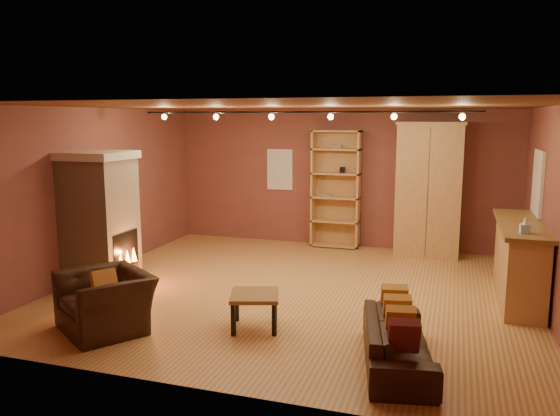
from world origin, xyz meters
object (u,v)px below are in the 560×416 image
(bookcase, at_px, (336,188))
(coffee_table, at_px, (255,299))
(armoire, at_px, (429,189))
(fireplace, at_px, (100,219))
(loveseat, at_px, (398,333))
(armchair, at_px, (105,292))
(bar_counter, at_px, (519,260))

(bookcase, relative_size, coffee_table, 3.18)
(armoire, xyz_separation_m, coffee_table, (-1.86, -4.52, -0.90))
(coffee_table, bearing_deg, fireplace, 161.34)
(coffee_table, bearing_deg, armoire, 67.65)
(loveseat, distance_m, coffee_table, 1.89)
(armchair, height_order, coffee_table, armchair)
(bar_counter, distance_m, coffee_table, 3.98)
(armoire, relative_size, bar_counter, 1.07)
(fireplace, bearing_deg, bar_counter, 11.33)
(bar_counter, bearing_deg, coffee_table, -145.50)
(bookcase, relative_size, armchair, 1.80)
(bookcase, distance_m, coffee_table, 4.80)
(bookcase, height_order, coffee_table, bookcase)
(bar_counter, distance_m, loveseat, 3.12)
(armoire, distance_m, bar_counter, 2.77)
(coffee_table, bearing_deg, bar_counter, 34.50)
(bookcase, height_order, loveseat, bookcase)
(fireplace, distance_m, bookcase, 4.78)
(coffee_table, bearing_deg, loveseat, -15.39)
(loveseat, relative_size, armchair, 1.34)
(bookcase, bearing_deg, fireplace, -128.78)
(loveseat, bearing_deg, armoire, -11.46)
(bar_counter, height_order, coffee_table, bar_counter)
(armoire, xyz_separation_m, loveseat, (-0.04, -5.03, -0.93))
(loveseat, xyz_separation_m, coffee_table, (-1.82, 0.50, 0.03))
(bookcase, bearing_deg, armchair, -108.50)
(fireplace, relative_size, bar_counter, 0.89)
(loveseat, distance_m, armchair, 3.59)
(fireplace, bearing_deg, bookcase, 51.22)
(bookcase, distance_m, armoire, 1.84)
(bookcase, xyz_separation_m, armoire, (1.83, -0.20, 0.07))
(armoire, bearing_deg, coffee_table, -112.35)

